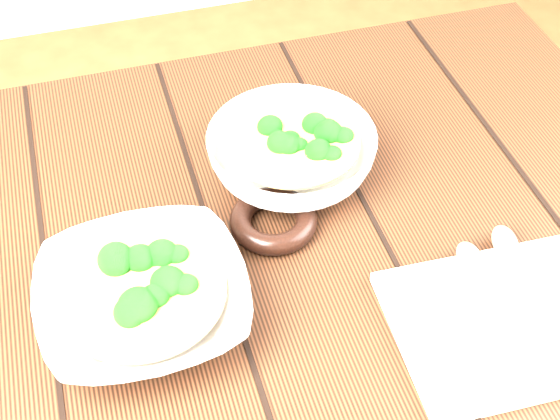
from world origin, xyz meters
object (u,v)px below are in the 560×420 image
trivet (273,220)px  napkin (503,323)px  table (236,306)px  soup_bowl_back (292,154)px  soup_bowl_front (144,300)px

trivet → napkin: size_ratio=0.45×
table → soup_bowl_back: size_ratio=4.40×
soup_bowl_front → napkin: bearing=-18.6°
soup_bowl_front → soup_bowl_back: 0.28m
table → napkin: bearing=-38.0°
table → soup_bowl_front: (-0.12, -0.07, 0.15)m
soup_bowl_back → trivet: bearing=-120.2°
table → soup_bowl_front: 0.20m
soup_bowl_front → napkin: size_ratio=0.96×
table → napkin: napkin is taller
table → soup_bowl_back: (0.11, 0.10, 0.16)m
table → trivet: (0.06, 0.01, 0.13)m
soup_bowl_back → napkin: size_ratio=1.14×
soup_bowl_front → trivet: 0.20m
trivet → napkin: 0.29m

